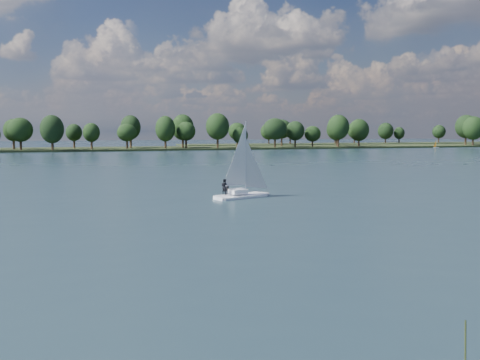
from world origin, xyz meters
name	(u,v)px	position (x,y,z in m)	size (l,w,h in m)	color
ground	(118,166)	(0.00, 100.00, 0.00)	(700.00, 700.00, 0.00)	#233342
far_shore	(90,150)	(0.00, 212.00, 0.00)	(660.00, 40.00, 1.50)	black
far_shore_back	(360,144)	(160.00, 260.00, 0.00)	(220.00, 30.00, 1.40)	black
sailboat	(241,176)	(7.96, 36.92, 2.67)	(7.51, 4.44, 9.56)	white
dinghy_orange	(436,146)	(158.30, 189.22, 0.97)	(2.68, 1.33, 4.11)	silver
treeline	(85,130)	(-2.18, 207.66, 8.22)	(562.32, 74.09, 18.80)	black
reeds	(475,355)	(-0.04, -9.79, 0.87)	(59.73, 11.79, 2.17)	#283316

